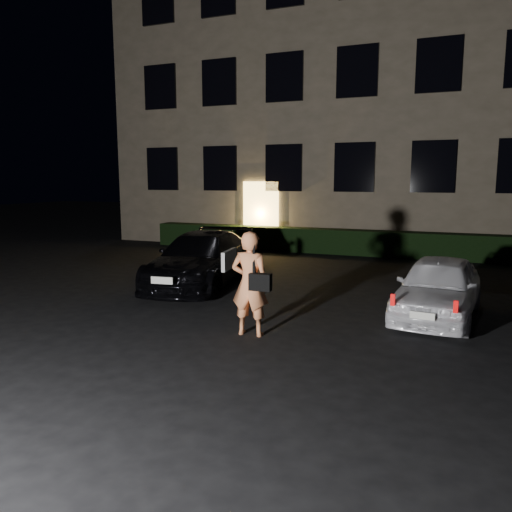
% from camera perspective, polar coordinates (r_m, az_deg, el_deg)
% --- Properties ---
extents(ground, '(80.00, 80.00, 0.00)m').
position_cam_1_polar(ground, '(7.95, -4.98, -10.31)').
color(ground, black).
rests_on(ground, ground).
extents(building, '(20.00, 8.11, 12.00)m').
position_cam_1_polar(building, '(22.20, 13.49, 17.38)').
color(building, brown).
rests_on(building, ground).
extents(hedge, '(15.00, 0.70, 0.85)m').
position_cam_1_polar(hedge, '(17.66, 10.65, 1.58)').
color(hedge, black).
rests_on(hedge, ground).
extents(sedan, '(2.42, 4.66, 1.29)m').
position_cam_1_polar(sedan, '(12.38, -6.28, -0.34)').
color(sedan, black).
rests_on(sedan, ground).
extents(hatch, '(1.71, 3.53, 1.16)m').
position_cam_1_polar(hatch, '(10.02, 20.10, -3.36)').
color(hatch, white).
rests_on(hatch, ground).
extents(man, '(0.74, 0.46, 1.76)m').
position_cam_1_polar(man, '(8.28, -0.66, -3.15)').
color(man, '#EA8A54').
rests_on(man, ground).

